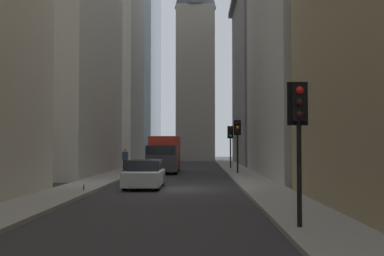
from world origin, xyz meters
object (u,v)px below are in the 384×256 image
object	(u,v)px
traffic_light_foreground	(299,120)
traffic_light_far_junction	(230,137)
traffic_light_midblock	(238,134)
pedestrian	(125,159)
discarded_bottle	(84,188)
sedan_silver	(144,175)
delivery_truck	(164,154)

from	to	relation	value
traffic_light_foreground	traffic_light_far_junction	bearing A→B (deg)	-0.42
traffic_light_midblock	traffic_light_far_junction	size ratio (longest dim) A/B	1.04
pedestrian	discarded_bottle	world-z (taller)	pedestrian
sedan_silver	discarded_bottle	size ratio (longest dim) A/B	15.93
traffic_light_foreground	pedestrian	distance (m)	26.85
delivery_truck	traffic_light_far_junction	distance (m)	7.64
traffic_light_foreground	pedestrian	size ratio (longest dim) A/B	2.05
traffic_light_midblock	discarded_bottle	world-z (taller)	traffic_light_midblock
traffic_light_midblock	sedan_silver	bearing A→B (deg)	153.25
delivery_truck	sedan_silver	bearing A→B (deg)	-180.00
sedan_silver	traffic_light_midblock	world-z (taller)	traffic_light_midblock
discarded_bottle	sedan_silver	bearing A→B (deg)	-42.05
sedan_silver	traffic_light_far_junction	size ratio (longest dim) A/B	1.16
sedan_silver	discarded_bottle	world-z (taller)	sedan_silver
sedan_silver	pedestrian	xyz separation A→B (m)	(13.00, 2.97, 0.44)
traffic_light_midblock	pedestrian	xyz separation A→B (m)	(2.04, 8.49, -1.86)
sedan_silver	traffic_light_midblock	bearing A→B (deg)	-26.75
traffic_light_midblock	discarded_bottle	distance (m)	16.03
traffic_light_foreground	discarded_bottle	world-z (taller)	traffic_light_foreground
sedan_silver	traffic_light_far_junction	bearing A→B (deg)	-16.36
pedestrian	discarded_bottle	size ratio (longest dim) A/B	6.54
delivery_truck	traffic_light_midblock	size ratio (longest dim) A/B	1.68
delivery_truck	pedestrian	distance (m)	3.04
traffic_light_far_junction	pedestrian	xyz separation A→B (m)	(-5.69, 8.45, -1.76)
traffic_light_far_junction	delivery_truck	bearing A→B (deg)	133.01
traffic_light_midblock	pedestrian	distance (m)	8.93
delivery_truck	traffic_light_far_junction	bearing A→B (deg)	-46.99
traffic_light_foreground	traffic_light_far_junction	world-z (taller)	traffic_light_far_junction
traffic_light_midblock	traffic_light_foreground	bearing A→B (deg)	179.35
traffic_light_midblock	delivery_truck	bearing A→B (deg)	64.65
sedan_silver	pedestrian	distance (m)	13.34
traffic_light_foreground	discarded_bottle	distance (m)	12.72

